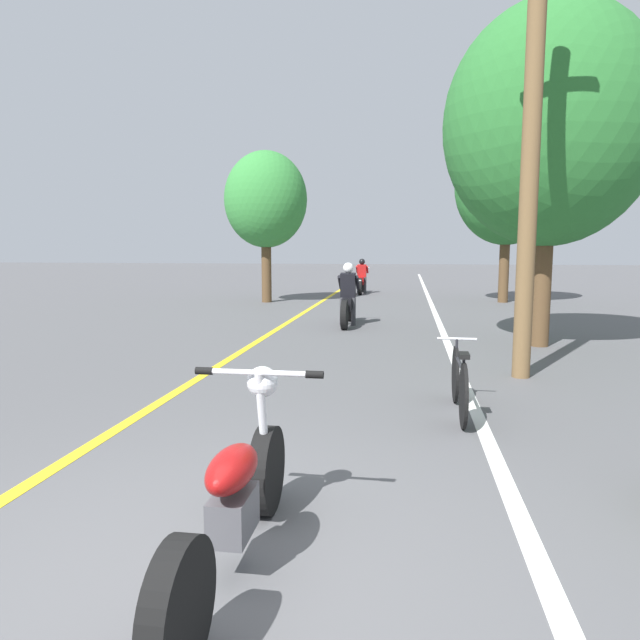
% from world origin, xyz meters
% --- Properties ---
extents(ground_plane, '(120.00, 120.00, 0.00)m').
position_xyz_m(ground_plane, '(0.00, 0.00, 0.00)').
color(ground_plane, '#515154').
extents(lane_stripe_center, '(0.14, 48.00, 0.01)m').
position_xyz_m(lane_stripe_center, '(-1.70, 12.14, 0.00)').
color(lane_stripe_center, yellow).
rests_on(lane_stripe_center, ground).
extents(lane_stripe_edge, '(0.14, 48.00, 0.01)m').
position_xyz_m(lane_stripe_edge, '(1.87, 12.14, 0.00)').
color(lane_stripe_edge, white).
rests_on(lane_stripe_edge, ground).
extents(utility_pole, '(1.10, 0.24, 5.99)m').
position_xyz_m(utility_pole, '(2.68, 5.37, 3.09)').
color(utility_pole, brown).
rests_on(utility_pole, ground).
extents(roadside_tree_right_near, '(3.66, 3.29, 6.00)m').
position_xyz_m(roadside_tree_right_near, '(3.50, 8.04, 3.88)').
color(roadside_tree_right_near, '#513A23').
rests_on(roadside_tree_right_near, ground).
extents(roadside_tree_right_far, '(3.31, 2.97, 5.66)m').
position_xyz_m(roadside_tree_right_far, '(4.21, 16.61, 3.74)').
color(roadside_tree_right_far, '#513A23').
rests_on(roadside_tree_right_far, ground).
extents(roadside_tree_left, '(2.68, 2.41, 4.86)m').
position_xyz_m(roadside_tree_left, '(-3.46, 15.52, 3.29)').
color(roadside_tree_left, '#513A23').
rests_on(roadside_tree_left, ground).
extents(motorcycle_foreground, '(0.82, 2.09, 1.02)m').
position_xyz_m(motorcycle_foreground, '(0.19, 0.20, 0.41)').
color(motorcycle_foreground, black).
rests_on(motorcycle_foreground, ground).
extents(motorcycle_rider_lead, '(0.50, 2.12, 1.44)m').
position_xyz_m(motorcycle_rider_lead, '(-0.23, 10.32, 0.54)').
color(motorcycle_rider_lead, black).
rests_on(motorcycle_rider_lead, ground).
extents(motorcycle_rider_far, '(0.50, 2.15, 1.35)m').
position_xyz_m(motorcycle_rider_far, '(-0.65, 19.57, 0.52)').
color(motorcycle_rider_far, black).
rests_on(motorcycle_rider_far, ground).
extents(bicycle_parked, '(0.44, 1.63, 0.76)m').
position_xyz_m(bicycle_parked, '(1.68, 3.43, 0.35)').
color(bicycle_parked, black).
rests_on(bicycle_parked, ground).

